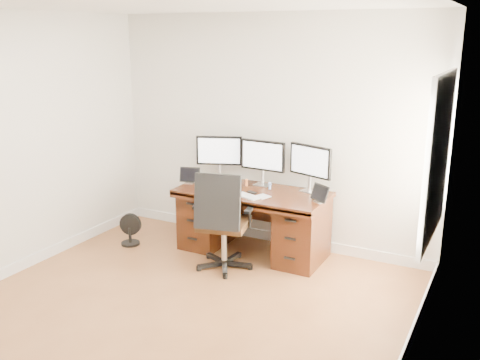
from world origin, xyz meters
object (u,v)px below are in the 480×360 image
at_px(desk, 253,219).
at_px(office_chair, 223,238).
at_px(floor_fan, 130,230).
at_px(monitor_center, 263,157).
at_px(keyboard, 247,196).

height_order(desk, office_chair, office_chair).
relative_size(office_chair, floor_fan, 2.88).
height_order(desk, monitor_center, monitor_center).
xyz_separation_m(desk, office_chair, (-0.08, -0.57, -0.04)).
relative_size(desk, floor_fan, 4.45).
height_order(monitor_center, keyboard, monitor_center).
bearing_deg(office_chair, desk, 69.34).
height_order(office_chair, monitor_center, monitor_center).
height_order(desk, keyboard, keyboard).
height_order(floor_fan, monitor_center, monitor_center).
bearing_deg(floor_fan, office_chair, -18.71).
height_order(office_chair, keyboard, office_chair).
bearing_deg(monitor_center, floor_fan, -150.73).
distance_m(floor_fan, keyboard, 1.59).
bearing_deg(desk, monitor_center, 90.01).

